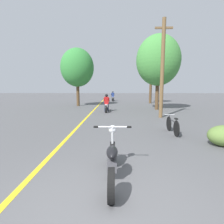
{
  "coord_description": "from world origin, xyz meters",
  "views": [
    {
      "loc": [
        0.16,
        -2.46,
        1.95
      ],
      "look_at": [
        0.03,
        5.05,
        0.9
      ],
      "focal_mm": 28.0,
      "sensor_mm": 36.0,
      "label": 1
    }
  ],
  "objects_px": {
    "motorcycle_rider_lead": "(107,105)",
    "motorcycle_rider_far": "(113,97)",
    "roadside_tree_right_far": "(151,67)",
    "utility_pole": "(162,68)",
    "motorcycle_foreground": "(112,160)",
    "bicycle_parked": "(172,125)",
    "roadside_tree_left": "(77,68)",
    "roadside_tree_right_near": "(158,60)"
  },
  "relations": [
    {
      "from": "roadside_tree_right_near",
      "to": "bicycle_parked",
      "type": "distance_m",
      "value": 9.24
    },
    {
      "from": "motorcycle_foreground",
      "to": "roadside_tree_right_far",
      "type": "bearing_deg",
      "value": 76.35
    },
    {
      "from": "roadside_tree_right_near",
      "to": "motorcycle_rider_lead",
      "type": "distance_m",
      "value": 5.96
    },
    {
      "from": "roadside_tree_right_near",
      "to": "bicycle_parked",
      "type": "bearing_deg",
      "value": -98.73
    },
    {
      "from": "motorcycle_foreground",
      "to": "motorcycle_rider_lead",
      "type": "relative_size",
      "value": 0.98
    },
    {
      "from": "roadside_tree_left",
      "to": "motorcycle_rider_lead",
      "type": "height_order",
      "value": "roadside_tree_left"
    },
    {
      "from": "roadside_tree_left",
      "to": "motorcycle_rider_far",
      "type": "height_order",
      "value": "roadside_tree_left"
    },
    {
      "from": "motorcycle_foreground",
      "to": "bicycle_parked",
      "type": "relative_size",
      "value": 1.25
    },
    {
      "from": "motorcycle_rider_far",
      "to": "utility_pole",
      "type": "bearing_deg",
      "value": -76.9
    },
    {
      "from": "utility_pole",
      "to": "roadside_tree_right_near",
      "type": "height_order",
      "value": "roadside_tree_right_near"
    },
    {
      "from": "roadside_tree_right_far",
      "to": "motorcycle_rider_far",
      "type": "bearing_deg",
      "value": 142.4
    },
    {
      "from": "roadside_tree_right_near",
      "to": "motorcycle_rider_lead",
      "type": "height_order",
      "value": "roadside_tree_right_near"
    },
    {
      "from": "utility_pole",
      "to": "roadside_tree_left",
      "type": "xyz_separation_m",
      "value": [
        -6.97,
        7.26,
        0.83
      ]
    },
    {
      "from": "utility_pole",
      "to": "bicycle_parked",
      "type": "bearing_deg",
      "value": -97.56
    },
    {
      "from": "utility_pole",
      "to": "motorcycle_foreground",
      "type": "xyz_separation_m",
      "value": [
        -3.06,
        -7.83,
        -2.77
      ]
    },
    {
      "from": "motorcycle_rider_lead",
      "to": "motorcycle_rider_far",
      "type": "distance_m",
      "value": 11.49
    },
    {
      "from": "motorcycle_rider_lead",
      "to": "motorcycle_rider_far",
      "type": "relative_size",
      "value": 1.01
    },
    {
      "from": "roadside_tree_left",
      "to": "motorcycle_foreground",
      "type": "distance_m",
      "value": 16.01
    },
    {
      "from": "motorcycle_rider_lead",
      "to": "bicycle_parked",
      "type": "xyz_separation_m",
      "value": [
        3.17,
        -6.87,
        -0.2
      ]
    },
    {
      "from": "roadside_tree_right_far",
      "to": "motorcycle_foreground",
      "type": "bearing_deg",
      "value": -103.65
    },
    {
      "from": "roadside_tree_right_far",
      "to": "bicycle_parked",
      "type": "height_order",
      "value": "roadside_tree_right_far"
    },
    {
      "from": "motorcycle_rider_far",
      "to": "motorcycle_foreground",
      "type": "bearing_deg",
      "value": -89.29
    },
    {
      "from": "motorcycle_foreground",
      "to": "bicycle_parked",
      "type": "height_order",
      "value": "motorcycle_foreground"
    },
    {
      "from": "utility_pole",
      "to": "roadside_tree_right_near",
      "type": "distance_m",
      "value": 4.44
    },
    {
      "from": "utility_pole",
      "to": "motorcycle_rider_lead",
      "type": "xyz_separation_m",
      "value": [
        -3.7,
        2.85,
        -2.64
      ]
    },
    {
      "from": "roadside_tree_right_far",
      "to": "motorcycle_rider_far",
      "type": "height_order",
      "value": "roadside_tree_right_far"
    },
    {
      "from": "utility_pole",
      "to": "motorcycle_foreground",
      "type": "distance_m",
      "value": 8.85
    },
    {
      "from": "roadside_tree_left",
      "to": "motorcycle_rider_lead",
      "type": "xyz_separation_m",
      "value": [
        3.27,
        -4.42,
        -3.47
      ]
    },
    {
      "from": "motorcycle_rider_lead",
      "to": "motorcycle_rider_far",
      "type": "bearing_deg",
      "value": 88.17
    },
    {
      "from": "motorcycle_rider_lead",
      "to": "bicycle_parked",
      "type": "relative_size",
      "value": 1.27
    },
    {
      "from": "roadside_tree_right_far",
      "to": "bicycle_parked",
      "type": "xyz_separation_m",
      "value": [
        -1.97,
        -14.68,
        -4.06
      ]
    },
    {
      "from": "motorcycle_foreground",
      "to": "motorcycle_rider_lead",
      "type": "distance_m",
      "value": 10.7
    },
    {
      "from": "roadside_tree_right_near",
      "to": "roadside_tree_right_far",
      "type": "xyz_separation_m",
      "value": [
        0.7,
        6.42,
        0.13
      ]
    },
    {
      "from": "motorcycle_rider_far",
      "to": "motorcycle_rider_lead",
      "type": "bearing_deg",
      "value": -91.83
    },
    {
      "from": "roadside_tree_right_far",
      "to": "motorcycle_rider_lead",
      "type": "xyz_separation_m",
      "value": [
        -5.13,
        -7.81,
        -3.87
      ]
    },
    {
      "from": "roadside_tree_right_near",
      "to": "roadside_tree_left",
      "type": "relative_size",
      "value": 1.08
    },
    {
      "from": "roadside_tree_right_far",
      "to": "motorcycle_rider_lead",
      "type": "height_order",
      "value": "roadside_tree_right_far"
    },
    {
      "from": "roadside_tree_left",
      "to": "motorcycle_foreground",
      "type": "height_order",
      "value": "roadside_tree_left"
    },
    {
      "from": "roadside_tree_left",
      "to": "motorcycle_foreground",
      "type": "relative_size",
      "value": 2.93
    },
    {
      "from": "utility_pole",
      "to": "roadside_tree_right_far",
      "type": "height_order",
      "value": "utility_pole"
    },
    {
      "from": "roadside_tree_right_near",
      "to": "roadside_tree_left",
      "type": "distance_m",
      "value": 8.28
    },
    {
      "from": "motorcycle_rider_far",
      "to": "bicycle_parked",
      "type": "bearing_deg",
      "value": -81.32
    }
  ]
}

